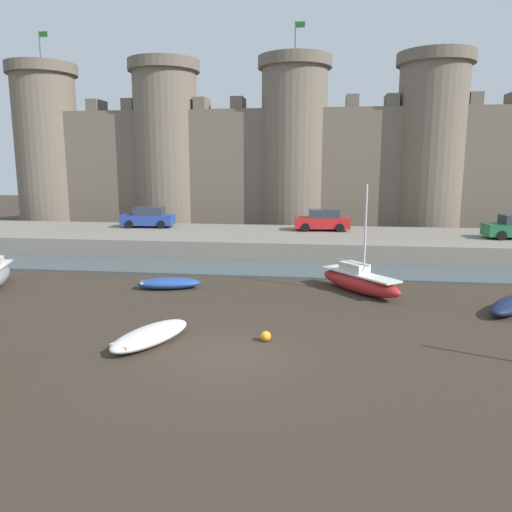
% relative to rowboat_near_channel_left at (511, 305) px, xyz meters
% --- Properties ---
extents(ground_plane, '(160.00, 160.00, 0.00)m').
position_rel_rowboat_near_channel_left_xyz_m(ground_plane, '(-10.86, -6.52, -0.33)').
color(ground_plane, '#382D23').
extents(water_channel, '(80.00, 4.50, 0.10)m').
position_rel_rowboat_near_channel_left_xyz_m(water_channel, '(-10.86, 7.30, -0.28)').
color(water_channel, '#47565B').
rests_on(water_channel, ground).
extents(quay_road, '(60.68, 10.00, 1.22)m').
position_rel_rowboat_near_channel_left_xyz_m(quay_road, '(-10.86, 14.55, 0.28)').
color(quay_road, gray).
rests_on(quay_road, ground).
extents(castle, '(55.33, 6.65, 18.64)m').
position_rel_rowboat_near_channel_left_xyz_m(castle, '(-10.86, 25.45, 6.80)').
color(castle, '#706354').
rests_on(castle, ground).
extents(rowboat_near_channel_left, '(3.11, 3.61, 0.63)m').
position_rel_rowboat_near_channel_left_xyz_m(rowboat_near_channel_left, '(0.00, 0.00, 0.00)').
color(rowboat_near_channel_left, '#141E3D').
rests_on(rowboat_near_channel_left, ground).
extents(rowboat_foreground_left, '(2.64, 3.90, 0.57)m').
position_rel_rowboat_near_channel_left_xyz_m(rowboat_foreground_left, '(-13.85, -5.66, -0.03)').
color(rowboat_foreground_left, silver).
rests_on(rowboat_foreground_left, ground).
extents(rowboat_foreground_right, '(3.34, 1.82, 0.56)m').
position_rel_rowboat_near_channel_left_xyz_m(rowboat_foreground_right, '(-15.60, 1.96, -0.03)').
color(rowboat_foreground_right, '#234793').
rests_on(rowboat_foreground_right, ground).
extents(sailboat_midflat_centre, '(4.20, 4.74, 5.27)m').
position_rel_rowboat_near_channel_left_xyz_m(sailboat_midflat_centre, '(-6.17, 2.52, 0.25)').
color(sailboat_midflat_centre, red).
rests_on(sailboat_midflat_centre, ground).
extents(mooring_buoy_near_channel, '(0.37, 0.37, 0.37)m').
position_rel_rowboat_near_channel_left_xyz_m(mooring_buoy_near_channel, '(-9.88, -4.92, -0.14)').
color(mooring_buoy_near_channel, orange).
rests_on(mooring_buoy_near_channel, ground).
extents(car_quay_centre_east, '(4.22, 2.12, 1.62)m').
position_rel_rowboat_near_channel_left_xyz_m(car_quay_centre_east, '(-8.05, 16.44, 1.67)').
color(car_quay_centre_east, red).
rests_on(car_quay_centre_east, quay_road).
extents(car_quay_centre_west, '(4.22, 2.12, 1.62)m').
position_rel_rowboat_near_channel_left_xyz_m(car_quay_centre_west, '(-21.87, 16.59, 1.67)').
color(car_quay_centre_west, '#263F99').
rests_on(car_quay_centre_west, quay_road).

